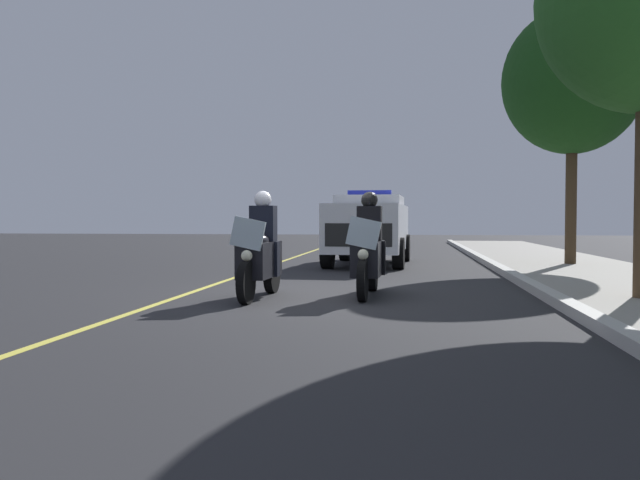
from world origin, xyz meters
name	(u,v)px	position (x,y,z in m)	size (l,w,h in m)	color
ground_plane	(316,295)	(0.00, 0.00, 0.00)	(80.00, 80.00, 0.00)	#28282B
curb_strip	(547,294)	(0.00, 3.69, 0.07)	(48.00, 0.24, 0.15)	#B7B5AD
lane_stripe_center	(190,293)	(0.00, -2.18, 0.00)	(48.00, 0.12, 0.01)	#E0D14C
police_motorcycle_lead_left	(260,254)	(0.51, -0.83, 0.70)	(2.14, 0.59, 1.72)	black
police_motorcycle_lead_right	(368,253)	(-0.04, 0.86, 0.70)	(2.14, 0.59, 1.72)	black
police_suv	(369,226)	(-7.20, 0.45, 1.07)	(4.99, 2.26, 2.05)	silver
tree_far_back	(573,81)	(-6.83, 5.69, 4.80)	(3.55, 3.55, 6.60)	#42301E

